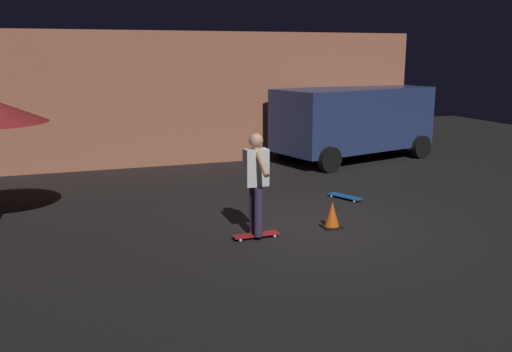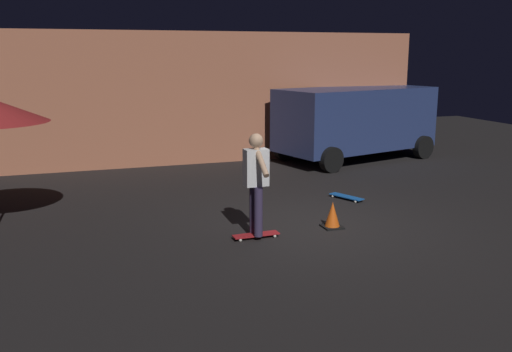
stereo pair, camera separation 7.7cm
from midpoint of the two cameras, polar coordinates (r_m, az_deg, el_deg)
ground_plane at (r=10.05m, az=5.61°, el=-4.96°), size 28.00×28.00×0.00m
low_building at (r=17.56m, az=-6.62°, el=8.35°), size 12.17×4.43×3.56m
parked_van at (r=16.21m, az=9.75°, el=5.73°), size 4.94×3.21×2.03m
skateboard_ridden at (r=9.29m, az=-0.24°, el=-6.01°), size 0.79×0.24×0.07m
skateboard_spare at (r=11.85m, az=8.87°, el=-2.08°), size 0.50×0.79×0.07m
skater at (r=9.03m, az=-0.24°, el=-0.08°), size 0.39×0.98×1.67m
traffic_cone at (r=9.89m, az=7.51°, el=-4.02°), size 0.34×0.34×0.46m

